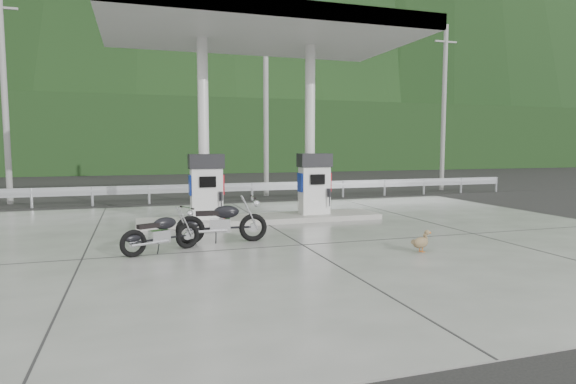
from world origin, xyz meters
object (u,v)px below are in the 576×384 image
object	(u,v)px
motorcycle_left	(161,234)
duck	(421,243)
gas_pump_right	(314,184)
motorcycle_right	(222,223)
gas_pump_left	(206,187)

from	to	relation	value
motorcycle_left	duck	distance (m)	5.32
gas_pump_right	motorcycle_right	bearing A→B (deg)	-140.25
motorcycle_right	duck	distance (m)	4.33
motorcycle_right	duck	size ratio (longest dim) A/B	3.66
gas_pump_left	motorcycle_left	size ratio (longest dim) A/B	1.10
gas_pump_left	gas_pump_right	xyz separation A→B (m)	(3.20, 0.00, 0.00)
motorcycle_left	motorcycle_right	distance (m)	1.50
motorcycle_right	duck	xyz separation A→B (m)	(3.72, -2.21, -0.27)
motorcycle_left	gas_pump_left	bearing A→B (deg)	42.85
gas_pump_left	gas_pump_right	bearing A→B (deg)	0.00
motorcycle_left	motorcycle_right	size ratio (longest dim) A/B	0.86
motorcycle_left	motorcycle_right	world-z (taller)	motorcycle_right
duck	motorcycle_right	bearing A→B (deg)	128.55
gas_pump_right	duck	bearing A→B (deg)	-84.43
gas_pump_right	gas_pump_left	bearing A→B (deg)	180.00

